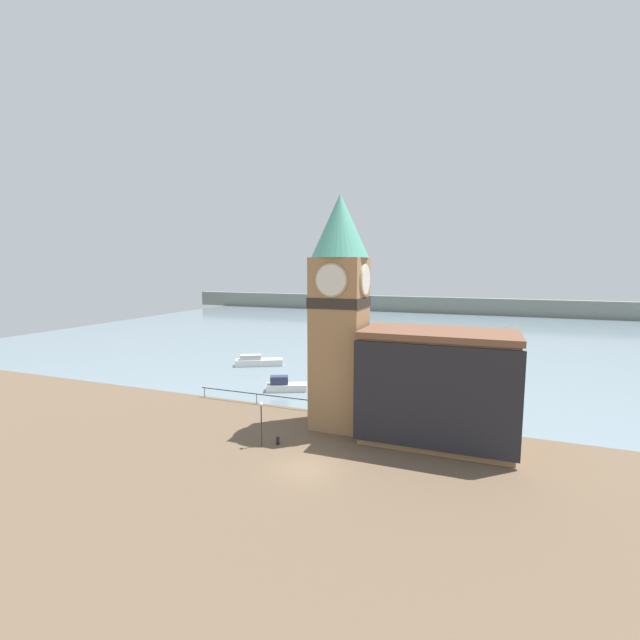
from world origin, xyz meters
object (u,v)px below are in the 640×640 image
object	(u,v)px
mooring_bollard_near	(278,440)
lamp_post	(261,415)
clock_tower	(340,306)
pier_building	(437,386)
boat_near	(285,385)
boat_far	(258,361)

from	to	relation	value
mooring_bollard_near	lamp_post	distance (m)	2.56
clock_tower	pier_building	distance (m)	10.68
clock_tower	boat_near	distance (m)	16.09
boat_near	lamp_post	xyz separation A→B (m)	(5.00, -14.65, 1.92)
mooring_bollard_near	clock_tower	bearing A→B (deg)	60.57
clock_tower	boat_near	world-z (taller)	clock_tower
boat_near	lamp_post	size ratio (longest dim) A/B	1.36
boat_far	mooring_bollard_near	distance (m)	28.70
clock_tower	boat_near	size ratio (longest dim) A/B	4.18
pier_building	lamp_post	world-z (taller)	pier_building
boat_near	mooring_bollard_near	bearing A→B (deg)	-91.01
boat_far	lamp_post	world-z (taller)	lamp_post
pier_building	boat_near	size ratio (longest dim) A/B	2.50
boat_near	lamp_post	distance (m)	15.60
mooring_bollard_near	boat_far	bearing A→B (deg)	122.50
mooring_bollard_near	pier_building	bearing A→B (deg)	24.07
pier_building	mooring_bollard_near	bearing A→B (deg)	-155.93
boat_near	boat_far	distance (m)	13.90
clock_tower	lamp_post	size ratio (longest dim) A/B	5.68
pier_building	boat_near	xyz separation A→B (m)	(-17.99, 8.58, -4.01)
lamp_post	pier_building	bearing A→B (deg)	25.03
pier_building	mooring_bollard_near	xyz separation A→B (m)	(-11.92, -5.32, -4.29)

